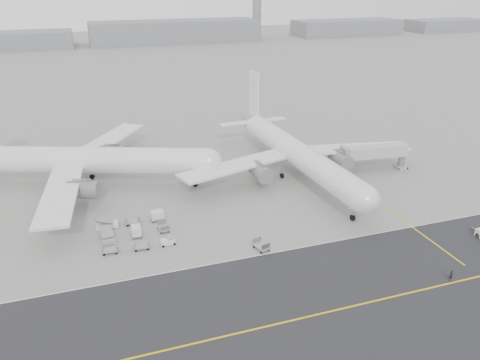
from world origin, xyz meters
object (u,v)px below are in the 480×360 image
object	(u,v)px
airliner_a	(85,160)
jet_bridge	(375,153)
control_tower	(257,14)
ground_crew_a	(451,275)
airliner_b	(297,153)

from	to	relation	value
airliner_a	jet_bridge	world-z (taller)	airliner_a
control_tower	jet_bridge	world-z (taller)	control_tower
control_tower	ground_crew_a	bearing A→B (deg)	-104.85
airliner_a	jet_bridge	size ratio (longest dim) A/B	3.34
airliner_a	airliner_b	bearing A→B (deg)	-82.38
airliner_a	jet_bridge	xyz separation A→B (m)	(62.21, -12.13, -1.42)
jet_bridge	ground_crew_a	distance (m)	42.40
airliner_a	airliner_b	xyz separation A→B (m)	(43.82, -9.71, -0.20)
airliner_a	airliner_b	distance (m)	44.88
airliner_a	ground_crew_a	distance (m)	71.83
control_tower	airliner_b	distance (m)	253.03
control_tower	ground_crew_a	distance (m)	292.51
airliner_b	ground_crew_a	distance (m)	43.13
jet_bridge	ground_crew_a	xyz separation A→B (m)	(-13.19, -40.14, -3.44)
airliner_b	ground_crew_a	bearing A→B (deg)	-86.17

